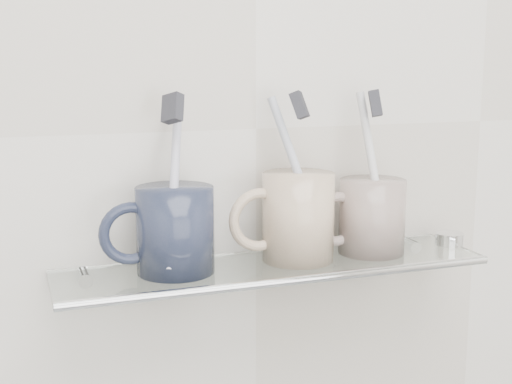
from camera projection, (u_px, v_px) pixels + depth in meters
name	position (u px, v px, depth m)	size (l,w,h in m)	color
wall_back	(256.00, 129.00, 0.85)	(2.50, 2.50, 0.00)	silver
shelf_glass	(274.00, 267.00, 0.82)	(0.50, 0.12, 0.01)	silver
shelf_rail	(292.00, 281.00, 0.77)	(0.01, 0.01, 0.50)	silver
bracket_left	(84.00, 283.00, 0.80)	(0.02, 0.02, 0.03)	silver
bracket_right	(410.00, 250.00, 0.94)	(0.02, 0.02, 0.03)	silver
mug_left	(175.00, 230.00, 0.78)	(0.09, 0.09, 0.10)	#1A2035
mug_left_handle	(131.00, 233.00, 0.77)	(0.07, 0.07, 0.01)	#1A2035
toothbrush_left	(174.00, 182.00, 0.77)	(0.01, 0.01, 0.19)	silver
bristles_left	(173.00, 108.00, 0.76)	(0.01, 0.02, 0.03)	#2A2A31
mug_center	(298.00, 217.00, 0.83)	(0.08, 0.08, 0.10)	beige
mug_center_handle	(260.00, 220.00, 0.81)	(0.07, 0.07, 0.01)	beige
toothbrush_center	(299.00, 175.00, 0.82)	(0.01, 0.01, 0.19)	#AEB7CE
bristles_center	(299.00, 105.00, 0.80)	(0.01, 0.02, 0.03)	#2A2A31
mug_right	(372.00, 216.00, 0.86)	(0.08, 0.08, 0.09)	silver
mug_right_handle	(337.00, 219.00, 0.85)	(0.07, 0.07, 0.01)	silver
toothbrush_right	(373.00, 171.00, 0.85)	(0.01, 0.01, 0.19)	white
bristles_right	(375.00, 103.00, 0.84)	(0.01, 0.02, 0.03)	#2A2A31
chrome_cap	(449.00, 239.00, 0.90)	(0.04, 0.04, 0.02)	silver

